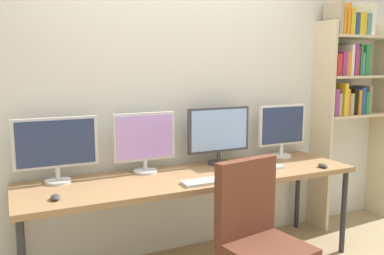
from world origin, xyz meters
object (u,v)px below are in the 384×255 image
(bookshelf, at_px, (350,84))
(monitor_far_right, at_px, (282,128))
(mouse_left_side, at_px, (323,166))
(monitor_center_left, at_px, (145,140))
(monitor_center_right, at_px, (219,133))
(desk, at_px, (195,181))
(mouse_right_side, at_px, (55,197))
(coffee_mug, at_px, (246,173))
(keyboard_main, at_px, (209,181))
(laptop_closed, at_px, (260,167))
(monitor_far_left, at_px, (56,146))

(bookshelf, xyz_separation_m, monitor_far_right, (-0.80, -0.02, -0.37))
(monitor_far_right, relative_size, mouse_left_side, 4.94)
(monitor_center_left, height_order, monitor_center_right, monitor_center_right)
(desk, relative_size, mouse_right_side, 26.57)
(bookshelf, distance_m, coffee_mug, 1.66)
(keyboard_main, xyz_separation_m, coffee_mug, (0.28, -0.03, 0.04))
(keyboard_main, distance_m, mouse_right_side, 1.02)
(desk, distance_m, monitor_far_right, 1.02)
(desk, distance_m, bookshelf, 1.89)
(monitor_far_right, distance_m, coffee_mug, 0.85)
(monitor_center_right, xyz_separation_m, mouse_left_side, (0.70, -0.46, -0.25))
(bookshelf, height_order, monitor_far_right, bookshelf)
(bookshelf, xyz_separation_m, laptop_closed, (-1.21, -0.29, -0.62))
(monitor_center_right, bearing_deg, mouse_right_side, -164.38)
(monitor_far_left, height_order, monitor_center_left, same)
(monitor_far_right, bearing_deg, coffee_mug, -145.07)
(keyboard_main, relative_size, mouse_right_side, 4.04)
(desk, relative_size, laptop_closed, 7.97)
(keyboard_main, bearing_deg, monitor_center_left, 125.75)
(desk, distance_m, laptop_closed, 0.55)
(monitor_far_left, xyz_separation_m, monitor_center_right, (1.27, 0.00, 0.00))
(monitor_far_left, bearing_deg, monitor_center_right, 0.00)
(monitor_center_right, relative_size, coffee_mug, 5.20)
(mouse_left_side, distance_m, mouse_right_side, 2.03)
(monitor_center_right, bearing_deg, monitor_far_right, -0.00)
(laptop_closed, relative_size, coffee_mug, 3.02)
(mouse_right_side, distance_m, laptop_closed, 1.56)
(monitor_center_left, distance_m, keyboard_main, 0.60)
(monitor_center_right, relative_size, laptop_closed, 1.72)
(keyboard_main, xyz_separation_m, laptop_closed, (0.55, 0.17, 0.00))
(laptop_closed, bearing_deg, desk, 165.10)
(desk, bearing_deg, laptop_closed, -6.46)
(monitor_center_left, xyz_separation_m, monitor_center_right, (0.64, 0.00, 0.01))
(monitor_far_left, xyz_separation_m, keyboard_main, (0.96, -0.44, -0.25))
(bookshelf, xyz_separation_m, mouse_left_side, (-0.74, -0.48, -0.61))
(monitor_center_left, distance_m, mouse_left_side, 1.43)
(mouse_right_side, bearing_deg, mouse_left_side, -2.43)
(monitor_center_right, bearing_deg, coffee_mug, -94.16)
(monitor_far_right, distance_m, mouse_right_side, 2.02)
(desk, distance_m, mouse_left_side, 1.05)
(monitor_center_right, distance_m, mouse_right_side, 1.41)
(monitor_far_left, height_order, monitor_center_right, monitor_center_right)
(desk, distance_m, monitor_center_right, 0.49)
(monitor_center_left, bearing_deg, monitor_far_right, -0.00)
(monitor_far_left, bearing_deg, coffee_mug, -20.71)
(bookshelf, distance_m, mouse_left_side, 1.07)
(coffee_mug, bearing_deg, monitor_center_left, 142.14)
(monitor_center_right, xyz_separation_m, mouse_right_side, (-1.33, -0.37, -0.25))
(laptop_closed, height_order, coffee_mug, coffee_mug)
(desk, relative_size, mouse_left_side, 26.57)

